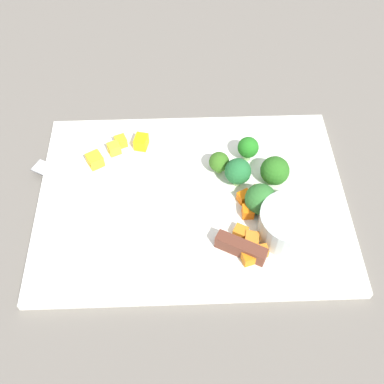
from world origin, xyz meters
name	(u,v)px	position (x,y,z in m)	size (l,w,h in m)	color
ground_plane	(192,201)	(0.00, 0.00, 0.00)	(4.00, 4.00, 0.00)	#6A655C
cutting_board	(192,199)	(0.00, 0.00, 0.01)	(0.42, 0.31, 0.01)	white
prep_bowl	(290,224)	(0.12, -0.06, 0.03)	(0.08, 0.08, 0.04)	#B3C1BA
chef_knife	(184,225)	(-0.01, -0.05, 0.02)	(0.32, 0.19, 0.02)	silver
carrot_dice_0	(261,251)	(0.08, -0.09, 0.02)	(0.01, 0.02, 0.01)	orange
carrot_dice_1	(249,258)	(0.07, -0.10, 0.02)	(0.02, 0.01, 0.02)	orange
carrot_dice_2	(244,197)	(0.07, -0.01, 0.02)	(0.01, 0.02, 0.01)	orange
carrot_dice_3	(258,192)	(0.09, 0.00, 0.02)	(0.01, 0.01, 0.01)	orange
carrot_dice_4	(241,232)	(0.06, -0.06, 0.02)	(0.02, 0.02, 0.01)	orange
carrot_dice_5	(252,240)	(0.07, -0.08, 0.02)	(0.02, 0.02, 0.01)	orange
carrot_dice_6	(248,212)	(0.07, -0.03, 0.02)	(0.02, 0.02, 0.02)	orange
pepper_dice_0	(114,148)	(-0.11, 0.09, 0.02)	(0.02, 0.02, 0.02)	yellow
pepper_dice_1	(95,160)	(-0.14, 0.06, 0.02)	(0.02, 0.02, 0.02)	yellow
pepper_dice_2	(141,142)	(-0.07, 0.10, 0.02)	(0.02, 0.02, 0.02)	yellow
pepper_dice_3	(121,141)	(-0.10, 0.10, 0.02)	(0.02, 0.02, 0.02)	yellow
broccoli_floret_0	(275,171)	(0.12, 0.02, 0.03)	(0.04, 0.04, 0.04)	#88AA67
broccoli_floret_1	(261,199)	(0.09, -0.02, 0.03)	(0.04, 0.04, 0.04)	#94BC65
broccoli_floret_2	(248,148)	(0.08, 0.07, 0.03)	(0.03, 0.03, 0.04)	#86BB6D
broccoli_floret_3	(238,172)	(0.06, 0.02, 0.04)	(0.04, 0.04, 0.04)	#86B26A
broccoli_floret_4	(219,162)	(0.04, 0.04, 0.03)	(0.03, 0.03, 0.03)	#8DC15F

